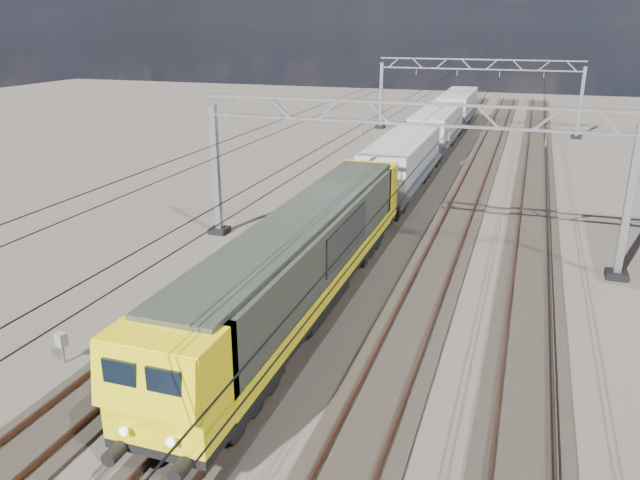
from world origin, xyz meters
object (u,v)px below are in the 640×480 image
(hopper_wagon_lead, at_px, (402,162))
(hopper_wagon_third, at_px, (458,107))
(catenary_gantry_far, at_px, (477,93))
(hopper_wagon_mid, at_px, (437,127))
(trackside_cabinet, at_px, (61,341))
(catenary_gantry_mid, at_px, (402,173))
(locomotive, at_px, (304,257))

(hopper_wagon_lead, bearing_deg, hopper_wagon_third, 90.00)
(catenary_gantry_far, height_order, hopper_wagon_mid, catenary_gantry_far)
(hopper_wagon_mid, relative_size, trackside_cabinet, 12.10)
(catenary_gantry_mid, relative_size, hopper_wagon_lead, 1.53)
(locomotive, height_order, hopper_wagon_third, locomotive)
(catenary_gantry_mid, bearing_deg, locomotive, -104.69)
(hopper_wagon_third, bearing_deg, hopper_wagon_lead, -90.00)
(hopper_wagon_mid, bearing_deg, hopper_wagon_lead, -90.00)
(hopper_wagon_lead, height_order, trackside_cabinet, hopper_wagon_lead)
(catenary_gantry_mid, bearing_deg, hopper_wagon_third, 92.98)
(hopper_wagon_mid, relative_size, hopper_wagon_third, 1.00)
(trackside_cabinet, bearing_deg, hopper_wagon_lead, 92.20)
(locomotive, bearing_deg, trackside_cabinet, -136.67)
(catenary_gantry_mid, xyz_separation_m, hopper_wagon_lead, (-2.00, 10.07, -1.67))
(catenary_gantry_far, distance_m, hopper_wagon_mid, 12.02)
(catenary_gantry_far, bearing_deg, hopper_wagon_mid, -99.68)
(locomotive, relative_size, trackside_cabinet, 19.64)
(hopper_wagon_lead, bearing_deg, hopper_wagon_mid, 90.00)
(catenary_gantry_far, distance_m, locomotive, 43.70)
(catenary_gantry_mid, distance_m, catenary_gantry_far, 36.00)
(hopper_wagon_third, bearing_deg, trackside_cabinet, -96.76)
(catenary_gantry_far, relative_size, hopper_wagon_lead, 1.53)
(catenary_gantry_mid, distance_m, hopper_wagon_lead, 10.40)
(catenary_gantry_mid, height_order, locomotive, catenary_gantry_mid)
(hopper_wagon_mid, bearing_deg, catenary_gantry_far, 80.32)
(hopper_wagon_lead, bearing_deg, catenary_gantry_far, 85.59)
(catenary_gantry_far, bearing_deg, hopper_wagon_third, 129.02)
(catenary_gantry_far, xyz_separation_m, hopper_wagon_mid, (-2.00, -11.73, -1.67))
(trackside_cabinet, bearing_deg, hopper_wagon_mid, 97.60)
(hopper_wagon_lead, xyz_separation_m, hopper_wagon_mid, (0.00, 14.20, 0.00))
(hopper_wagon_third, bearing_deg, catenary_gantry_mid, -87.02)
(hopper_wagon_mid, height_order, hopper_wagon_third, same)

